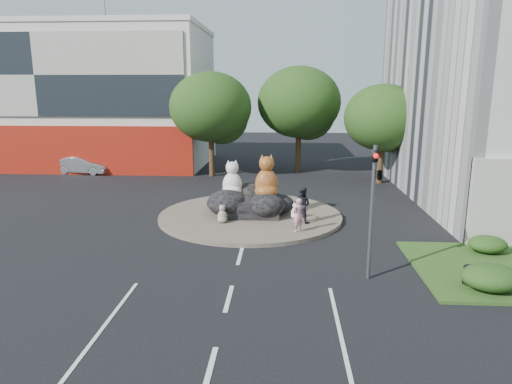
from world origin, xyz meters
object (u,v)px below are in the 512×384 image
parked_car (83,165)px  pedestrian_pink (298,215)px  cat_white (232,178)px  kitten_white (295,210)px  kitten_calico (222,213)px  litter_bin (471,275)px  pedestrian_dark (302,205)px  cat_tabby (267,176)px

parked_car → pedestrian_pink: bearing=-124.8°
cat_white → kitten_white: bearing=-24.6°
cat_white → kitten_white: cat_white is taller
parked_car → kitten_white: bearing=-120.4°
kitten_calico → litter_bin: 11.96m
pedestrian_dark → litter_bin: pedestrian_dark is taller
cat_white → pedestrian_dark: (3.78, -1.71, -0.99)m
pedestrian_dark → parked_car: 22.41m
cat_white → parked_car: (-13.86, 12.11, -1.39)m
cat_tabby → kitten_calico: cat_tabby is taller
cat_white → kitten_calico: bearing=-107.5°
kitten_calico → litter_bin: kitten_calico is taller
parked_car → litter_bin: bearing=-125.1°
cat_white → pedestrian_dark: 4.26m
pedestrian_dark → kitten_white: bearing=-37.6°
kitten_white → pedestrian_pink: bearing=-111.7°
cat_tabby → kitten_calico: bearing=-146.5°
cat_white → litter_bin: cat_white is taller
cat_tabby → parked_car: (-15.75, 12.33, -1.57)m
kitten_calico → pedestrian_pink: 4.07m
cat_tabby → kitten_calico: size_ratio=2.49×
pedestrian_pink → litter_bin: (5.99, -5.50, -0.58)m
cat_white → pedestrian_pink: 4.95m
cat_white → cat_tabby: bearing=-15.0°
kitten_calico → kitten_white: kitten_calico is taller
kitten_white → kitten_calico: bearing=171.0°
kitten_white → parked_car: 21.72m
cat_white → cat_tabby: cat_tabby is taller
kitten_calico → pedestrian_pink: size_ratio=0.59×
cat_white → parked_car: cat_white is taller
kitten_calico → pedestrian_pink: pedestrian_pink is taller
cat_tabby → pedestrian_dark: size_ratio=1.29×
kitten_calico → pedestrian_dark: bearing=5.6°
cat_white → parked_car: bearing=130.4°
pedestrian_pink → parked_car: size_ratio=0.37×
litter_bin → kitten_white: bearing=127.8°
pedestrian_dark → parked_car: (-17.64, 13.82, -0.40)m
cat_tabby → pedestrian_pink: bearing=-67.1°
kitten_white → pedestrian_pink: 2.33m
kitten_white → litter_bin: kitten_white is taller
kitten_calico → pedestrian_pink: (3.83, -1.33, 0.34)m
pedestrian_pink → pedestrian_dark: pedestrian_dark is taller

